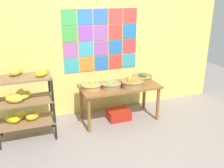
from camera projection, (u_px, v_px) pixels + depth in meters
name	position (u px, v px, depth m)	size (l,w,h in m)	color
ground	(132.00, 157.00, 3.50)	(9.34, 9.34, 0.00)	gray
back_wall_with_art	(96.00, 43.00, 4.55)	(5.14, 0.07, 2.67)	#EAD166
banana_shelf_unit	(23.00, 100.00, 3.77)	(0.86, 0.51, 1.17)	black
display_table	(120.00, 90.00, 4.40)	(1.40, 0.66, 0.66)	brown
fruit_basket_back_left	(111.00, 85.00, 4.24)	(0.37, 0.37, 0.13)	#95724E
fruit_basket_right	(132.00, 83.00, 4.27)	(0.41, 0.41, 0.18)	olive
fruit_basket_back_right	(142.00, 77.00, 4.62)	(0.38, 0.38, 0.15)	olive
fruit_basket_left	(91.00, 86.00, 4.18)	(0.35, 0.35, 0.12)	tan
produce_crate_under_table	(118.00, 114.00, 4.56)	(0.40, 0.32, 0.18)	#AC2214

